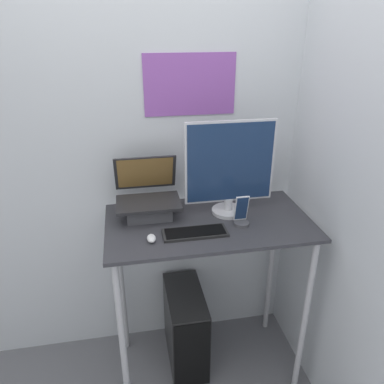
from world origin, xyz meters
name	(u,v)px	position (x,y,z in m)	size (l,w,h in m)	color
wall_back	(195,159)	(0.00, 0.69, 1.30)	(6.00, 0.06, 2.60)	silver
wall_side_right	(355,199)	(0.64, 0.00, 1.30)	(0.05, 6.00, 2.60)	silver
desk	(208,247)	(0.00, 0.30, 0.92)	(1.11, 0.60, 1.08)	#333338
laptop	(148,202)	(-0.32, 0.43, 1.16)	(0.35, 0.32, 0.31)	#4C4C51
monitor	(230,170)	(0.13, 0.38, 1.34)	(0.49, 0.18, 0.53)	silver
keyboard	(195,233)	(-0.10, 0.18, 1.09)	(0.33, 0.12, 0.02)	black
mouse	(151,238)	(-0.32, 0.15, 1.10)	(0.04, 0.07, 0.03)	white
cell_phone	(241,216)	(0.16, 0.23, 1.13)	(0.08, 0.08, 0.17)	#4C4C51
computer_tower	(185,327)	(-0.12, 0.39, 0.26)	(0.23, 0.49, 0.52)	black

